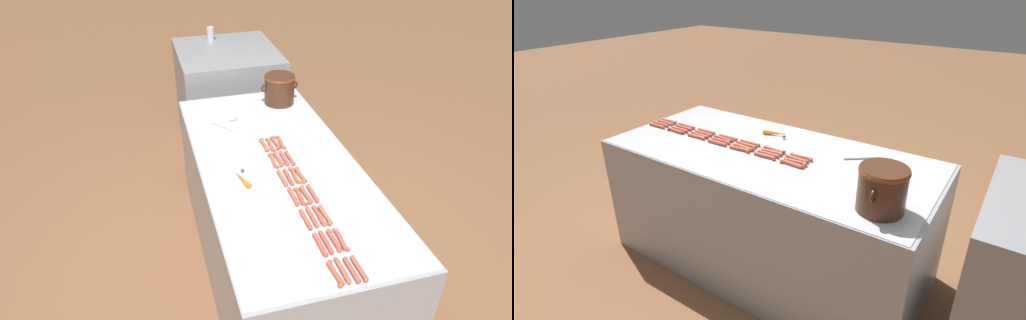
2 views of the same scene
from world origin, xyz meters
TOP-DOWN VIEW (x-y plane):
  - ground_plane at (0.00, 0.00)m, footprint 20.00×20.00m
  - griddle_counter at (0.00, 0.00)m, footprint 0.93×2.02m
  - hot_dog_0 at (-0.03, -0.90)m, footprint 0.03×0.16m
  - hot_dog_1 at (-0.02, -0.72)m, footprint 0.03×0.16m
  - hot_dog_2 at (-0.02, -0.53)m, footprint 0.02×0.16m
  - hot_dog_3 at (-0.02, -0.34)m, footprint 0.03×0.16m
  - hot_dog_4 at (-0.03, -0.16)m, footprint 0.02×0.16m
  - hot_dog_5 at (-0.02, 0.02)m, footprint 0.03×0.16m
  - hot_dog_6 at (-0.02, 0.21)m, footprint 0.03×0.16m
  - hot_dog_7 at (0.01, -0.89)m, footprint 0.02×0.16m
  - hot_dog_8 at (0.01, -0.71)m, footprint 0.02×0.16m
  - hot_dog_9 at (0.01, -0.52)m, footprint 0.02×0.16m
  - hot_dog_10 at (0.01, -0.35)m, footprint 0.03×0.16m
  - hot_dog_11 at (0.01, -0.16)m, footprint 0.02×0.16m
  - hot_dog_12 at (0.01, 0.03)m, footprint 0.03×0.16m
  - hot_dog_13 at (0.01, 0.21)m, footprint 0.03×0.16m
  - hot_dog_14 at (0.05, -0.90)m, footprint 0.03×0.16m
  - hot_dog_15 at (0.05, -0.71)m, footprint 0.03×0.16m
  - hot_dog_16 at (0.05, -0.52)m, footprint 0.03×0.16m
  - hot_dog_17 at (0.05, -0.34)m, footprint 0.03×0.16m
  - hot_dog_18 at (0.05, -0.15)m, footprint 0.03×0.16m
  - hot_dog_19 at (0.05, 0.03)m, footprint 0.03×0.16m
  - hot_dog_20 at (0.05, 0.22)m, footprint 0.03×0.16m
  - hot_dog_21 at (0.09, -0.90)m, footprint 0.03×0.16m
  - hot_dog_22 at (0.09, -0.71)m, footprint 0.03×0.16m
  - hot_dog_23 at (0.08, -0.52)m, footprint 0.03×0.16m
  - hot_dog_24 at (0.09, -0.34)m, footprint 0.02×0.16m
  - hot_dog_25 at (0.08, -0.16)m, footprint 0.03×0.16m
  - hot_dog_26 at (0.08, 0.03)m, footprint 0.03×0.16m
  - hot_dog_27 at (0.09, 0.22)m, footprint 0.03×0.16m
  - bean_pot at (0.26, 0.79)m, footprint 0.28×0.23m
  - serving_spoon at (-0.16, 0.58)m, footprint 0.20×0.23m
  - carrot at (-0.25, -0.11)m, footprint 0.08×0.18m

SIDE VIEW (x-z plane):
  - ground_plane at x=0.00m, z-range 0.00..0.00m
  - griddle_counter at x=0.00m, z-range 0.00..0.82m
  - serving_spoon at x=-0.16m, z-range 0.82..0.84m
  - hot_dog_0 at x=-0.03m, z-range 0.82..0.85m
  - hot_dog_1 at x=-0.02m, z-range 0.82..0.85m
  - hot_dog_2 at x=-0.02m, z-range 0.82..0.85m
  - hot_dog_3 at x=-0.02m, z-range 0.82..0.85m
  - hot_dog_4 at x=-0.03m, z-range 0.82..0.85m
  - hot_dog_5 at x=-0.02m, z-range 0.82..0.85m
  - hot_dog_6 at x=-0.02m, z-range 0.82..0.85m
  - hot_dog_7 at x=0.01m, z-range 0.82..0.85m
  - hot_dog_8 at x=0.01m, z-range 0.82..0.85m
  - hot_dog_9 at x=0.01m, z-range 0.82..0.85m
  - hot_dog_10 at x=0.01m, z-range 0.82..0.85m
  - hot_dog_11 at x=0.01m, z-range 0.82..0.85m
  - hot_dog_12 at x=0.01m, z-range 0.82..0.85m
  - hot_dog_13 at x=0.01m, z-range 0.82..0.85m
  - hot_dog_14 at x=0.05m, z-range 0.82..0.85m
  - hot_dog_15 at x=0.05m, z-range 0.82..0.85m
  - hot_dog_16 at x=0.05m, z-range 0.82..0.85m
  - hot_dog_17 at x=0.05m, z-range 0.82..0.85m
  - hot_dog_18 at x=0.05m, z-range 0.82..0.85m
  - hot_dog_19 at x=0.05m, z-range 0.82..0.85m
  - hot_dog_20 at x=0.05m, z-range 0.82..0.85m
  - hot_dog_21 at x=0.09m, z-range 0.82..0.85m
  - hot_dog_22 at x=0.09m, z-range 0.82..0.85m
  - hot_dog_23 at x=0.08m, z-range 0.82..0.85m
  - hot_dog_24 at x=0.09m, z-range 0.82..0.85m
  - hot_dog_25 at x=0.08m, z-range 0.82..0.85m
  - hot_dog_26 at x=0.08m, z-range 0.82..0.85m
  - hot_dog_27 at x=0.09m, z-range 0.82..0.85m
  - carrot at x=-0.25m, z-range 0.82..0.86m
  - bean_pot at x=0.26m, z-range 0.84..1.05m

